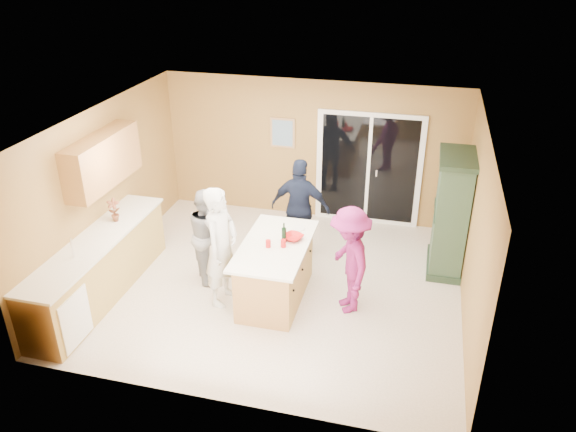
% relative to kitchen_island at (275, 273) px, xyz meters
% --- Properties ---
extents(floor, '(5.50, 5.50, 0.00)m').
position_rel_kitchen_island_xyz_m(floor, '(-0.07, 0.33, -0.42)').
color(floor, silver).
rests_on(floor, ground).
extents(ceiling, '(5.50, 5.00, 0.10)m').
position_rel_kitchen_island_xyz_m(ceiling, '(-0.07, 0.33, 2.18)').
color(ceiling, white).
rests_on(ceiling, wall_back).
extents(wall_back, '(5.50, 0.10, 2.60)m').
position_rel_kitchen_island_xyz_m(wall_back, '(-0.07, 2.83, 0.88)').
color(wall_back, tan).
rests_on(wall_back, ground).
extents(wall_front, '(5.50, 0.10, 2.60)m').
position_rel_kitchen_island_xyz_m(wall_front, '(-0.07, -2.17, 0.88)').
color(wall_front, tan).
rests_on(wall_front, ground).
extents(wall_left, '(0.10, 5.00, 2.60)m').
position_rel_kitchen_island_xyz_m(wall_left, '(-2.82, 0.33, 0.88)').
color(wall_left, tan).
rests_on(wall_left, ground).
extents(wall_right, '(0.10, 5.00, 2.60)m').
position_rel_kitchen_island_xyz_m(wall_right, '(2.68, 0.33, 0.88)').
color(wall_right, tan).
rests_on(wall_right, ground).
extents(left_cabinet_run, '(0.65, 3.05, 1.24)m').
position_rel_kitchen_island_xyz_m(left_cabinet_run, '(-2.52, -0.72, 0.04)').
color(left_cabinet_run, tan).
rests_on(left_cabinet_run, floor).
extents(upper_cabinets, '(0.35, 1.60, 0.75)m').
position_rel_kitchen_island_xyz_m(upper_cabinets, '(-2.64, 0.13, 1.45)').
color(upper_cabinets, tan).
rests_on(upper_cabinets, wall_left).
extents(sliding_door, '(1.90, 0.07, 2.10)m').
position_rel_kitchen_island_xyz_m(sliding_door, '(0.98, 2.80, 0.63)').
color(sliding_door, white).
rests_on(sliding_door, floor).
extents(framed_picture, '(0.46, 0.04, 0.56)m').
position_rel_kitchen_island_xyz_m(framed_picture, '(-0.62, 2.81, 1.18)').
color(framed_picture, '#AA7F55').
rests_on(framed_picture, wall_back).
extents(kitchen_island, '(0.94, 1.72, 0.91)m').
position_rel_kitchen_island_xyz_m(kitchen_island, '(0.00, 0.00, 0.00)').
color(kitchen_island, tan).
rests_on(kitchen_island, floor).
extents(green_hutch, '(0.55, 1.05, 1.93)m').
position_rel_kitchen_island_xyz_m(green_hutch, '(2.42, 1.48, 0.51)').
color(green_hutch, '#213625').
rests_on(green_hutch, floor).
extents(woman_white, '(0.52, 0.71, 1.80)m').
position_rel_kitchen_island_xyz_m(woman_white, '(-0.72, -0.25, 0.48)').
color(woman_white, silver).
rests_on(woman_white, floor).
extents(woman_grey, '(0.86, 0.91, 1.49)m').
position_rel_kitchen_island_xyz_m(woman_grey, '(-1.14, 0.31, 0.32)').
color(woman_grey, '#979799').
rests_on(woman_grey, floor).
extents(woman_navy, '(1.01, 0.47, 1.68)m').
position_rel_kitchen_island_xyz_m(woman_navy, '(0.06, 1.36, 0.42)').
color(woman_navy, '#171C34').
rests_on(woman_navy, floor).
extents(woman_magenta, '(0.96, 1.18, 1.59)m').
position_rel_kitchen_island_xyz_m(woman_magenta, '(1.07, -0.00, 0.37)').
color(woman_magenta, '#8E1F6B').
rests_on(woman_magenta, floor).
extents(serving_bowl, '(0.37, 0.37, 0.07)m').
position_rel_kitchen_island_xyz_m(serving_bowl, '(0.22, 0.20, 0.52)').
color(serving_bowl, red).
rests_on(serving_bowl, kitchen_island).
extents(tulip_vase, '(0.23, 0.20, 0.37)m').
position_rel_kitchen_island_xyz_m(tulip_vase, '(-2.52, 0.03, 0.70)').
color(tulip_vase, red).
rests_on(tulip_vase, left_cabinet_run).
extents(tumbler_near, '(0.08, 0.08, 0.11)m').
position_rel_kitchen_island_xyz_m(tumbler_near, '(-0.07, -0.10, 0.53)').
color(tumbler_near, red).
rests_on(tumbler_near, kitchen_island).
extents(tumbler_far, '(0.08, 0.08, 0.11)m').
position_rel_kitchen_island_xyz_m(tumbler_far, '(0.14, -0.05, 0.54)').
color(tumbler_far, red).
rests_on(tumbler_far, kitchen_island).
extents(wine_bottle, '(0.07, 0.07, 0.29)m').
position_rel_kitchen_island_xyz_m(wine_bottle, '(0.10, 0.11, 0.59)').
color(wine_bottle, black).
rests_on(wine_bottle, kitchen_island).
extents(white_plate, '(0.21, 0.21, 0.01)m').
position_rel_kitchen_island_xyz_m(white_plate, '(0.22, 0.54, 0.49)').
color(white_plate, silver).
rests_on(white_plate, kitchen_island).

